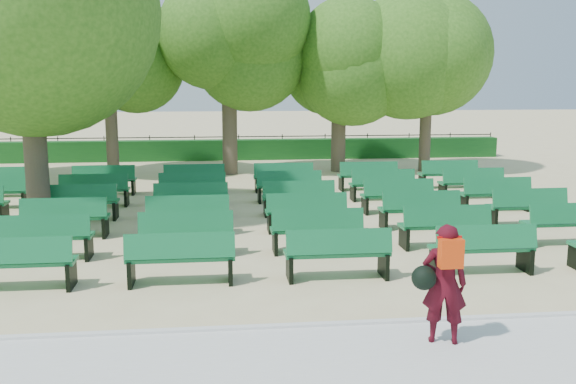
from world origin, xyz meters
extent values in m
plane|color=#D1BE8A|center=(0.00, 0.00, 0.00)|extent=(120.00, 120.00, 0.00)
cube|color=silver|center=(0.00, -7.40, 0.03)|extent=(30.00, 2.20, 0.06)
cube|color=silver|center=(0.00, -6.25, 0.05)|extent=(30.00, 0.12, 0.10)
cube|color=#134B19|center=(0.00, 14.00, 0.45)|extent=(26.00, 0.70, 0.90)
cube|color=#126938|center=(0.67, 0.79, 0.47)|extent=(1.93, 0.65, 0.06)
cube|color=#126938|center=(0.67, 0.57, 0.74)|extent=(1.90, 0.27, 0.44)
cylinder|color=brown|center=(-4.37, 1.11, 1.84)|extent=(0.55, 0.55, 3.67)
ellipsoid|color=#3D721E|center=(-4.37, 1.11, 5.32)|extent=(6.00, 6.00, 5.40)
imported|color=#3F0913|center=(2.96, -7.00, 0.87)|extent=(0.68, 0.54, 1.63)
cube|color=red|center=(2.96, -7.18, 1.34)|extent=(0.30, 0.15, 0.38)
sphere|color=black|center=(2.65, -7.05, 0.98)|extent=(0.33, 0.33, 0.33)
camera|label=1|loc=(-0.02, -14.90, 3.54)|focal=40.00mm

